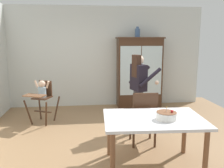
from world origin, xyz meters
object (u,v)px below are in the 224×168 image
birthday_cake (166,116)px  dining_chair_far_side (144,115)px  adult_person (139,83)px  high_chair_with_toddler (42,94)px  ceramic_vase (137,33)px  dining_table (153,124)px  china_cabinet (139,72)px

birthday_cake → dining_chair_far_side: dining_chair_far_side is taller
dining_chair_far_side → adult_person: bearing=-93.5°
high_chair_with_toddler → birthday_cake: (2.03, -2.20, 0.14)m
ceramic_vase → dining_table: ceramic_vase is taller
adult_person → dining_chair_far_side: size_ratio=1.59×
adult_person → high_chair_with_toddler: bearing=55.1°
birthday_cake → dining_chair_far_side: bearing=98.1°
adult_person → birthday_cake: bearing=163.7°
high_chair_with_toddler → china_cabinet: bearing=47.6°
birthday_cake → ceramic_vase: bearing=84.6°
ceramic_vase → high_chair_with_toddler: size_ratio=0.28×
ceramic_vase → dining_chair_far_side: (-0.42, -2.50, -1.44)m
ceramic_vase → dining_chair_far_side: size_ratio=0.28×
china_cabinet → dining_table: size_ratio=1.30×
china_cabinet → dining_chair_far_side: china_cabinet is taller
high_chair_with_toddler → birthday_cake: bearing=-23.9°
high_chair_with_toddler → dining_chair_far_side: (1.92, -1.41, -0.10)m
ceramic_vase → dining_chair_far_side: bearing=-99.6°
dining_table → china_cabinet: bearing=80.6°
china_cabinet → birthday_cake: (-0.38, -3.29, -0.15)m
china_cabinet → adult_person: china_cabinet is taller
dining_table → birthday_cake: birthday_cake is taller
high_chair_with_toddler → dining_table: 2.83m
china_cabinet → dining_table: bearing=-99.4°
high_chair_with_toddler → dining_table: size_ratio=0.66×
high_chair_with_toddler → adult_person: size_ratio=0.62×
dining_table → birthday_cake: bearing=-31.9°
birthday_cake → dining_chair_far_side: (-0.11, 0.79, -0.24)m
high_chair_with_toddler → adult_person: (2.00, -0.63, 0.31)m
adult_person → dining_chair_far_side: 0.89m
ceramic_vase → dining_table: 3.50m
adult_person → birthday_cake: 1.58m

